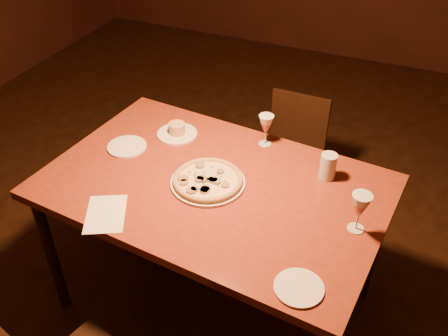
% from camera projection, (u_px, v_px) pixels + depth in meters
% --- Properties ---
extents(floor, '(7.00, 7.00, 0.00)m').
position_uv_depth(floor, '(223.00, 301.00, 2.79)').
color(floor, '#321D10').
rests_on(floor, ground).
extents(dining_table, '(1.65, 1.15, 0.83)m').
position_uv_depth(dining_table, '(214.00, 195.00, 2.35)').
color(dining_table, maroon).
rests_on(dining_table, floor).
extents(chair_far, '(0.39, 0.39, 0.78)m').
position_uv_depth(chair_far, '(292.00, 149.00, 3.21)').
color(chair_far, black).
rests_on(chair_far, floor).
extents(pizza_plate, '(0.34, 0.34, 0.04)m').
position_uv_depth(pizza_plate, '(208.00, 180.00, 2.29)').
color(pizza_plate, white).
rests_on(pizza_plate, dining_table).
extents(ramekin_saucer, '(0.21, 0.21, 0.07)m').
position_uv_depth(ramekin_saucer, '(177.00, 131.00, 2.62)').
color(ramekin_saucer, white).
rests_on(ramekin_saucer, dining_table).
extents(wine_glass_far, '(0.08, 0.08, 0.17)m').
position_uv_depth(wine_glass_far, '(266.00, 130.00, 2.51)').
color(wine_glass_far, '#A75345').
rests_on(wine_glass_far, dining_table).
extents(wine_glass_right, '(0.08, 0.08, 0.18)m').
position_uv_depth(wine_glass_right, '(359.00, 213.00, 2.01)').
color(wine_glass_right, '#A75345').
rests_on(wine_glass_right, dining_table).
extents(water_tumbler, '(0.08, 0.08, 0.13)m').
position_uv_depth(water_tumbler, '(328.00, 166.00, 2.30)').
color(water_tumbler, '#AFB7BF').
rests_on(water_tumbler, dining_table).
extents(side_plate_left, '(0.20, 0.20, 0.01)m').
position_uv_depth(side_plate_left, '(127.00, 147.00, 2.53)').
color(side_plate_left, white).
rests_on(side_plate_left, dining_table).
extents(side_plate_near, '(0.18, 0.18, 0.01)m').
position_uv_depth(side_plate_near, '(299.00, 288.00, 1.81)').
color(side_plate_near, white).
rests_on(side_plate_near, dining_table).
extents(menu_card, '(0.26, 0.29, 0.00)m').
position_uv_depth(menu_card, '(106.00, 214.00, 2.13)').
color(menu_card, white).
rests_on(menu_card, dining_table).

